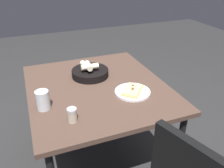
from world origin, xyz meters
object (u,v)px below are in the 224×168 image
Objects in this scene: dining_table at (97,94)px; beer_glass at (43,101)px; pizza_plate at (133,91)px; bread_basket at (89,72)px; pepper_shaker at (72,116)px.

dining_table is 0.42m from beer_glass.
pizza_plate is at bearing 177.47° from beer_glass.
bread_basket is 0.55m from pepper_shaker.
bread_basket reaches higher than pepper_shaker.
dining_table is at bearing -157.72° from beer_glass.
dining_table is 0.43m from pepper_shaker.
pizza_plate is 2.01× the size of beer_glass.
beer_glass reaches higher than dining_table.
bread_basket is at bearing -87.76° from dining_table.
bread_basket is at bearing -139.77° from beer_glass.
dining_table is 12.56× the size of pepper_shaker.
pepper_shaker reaches higher than pizza_plate.
pizza_plate is at bearing 119.79° from bread_basket.
dining_table is 4.44× the size of pizza_plate.
beer_glass is at bearing -2.53° from pizza_plate.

